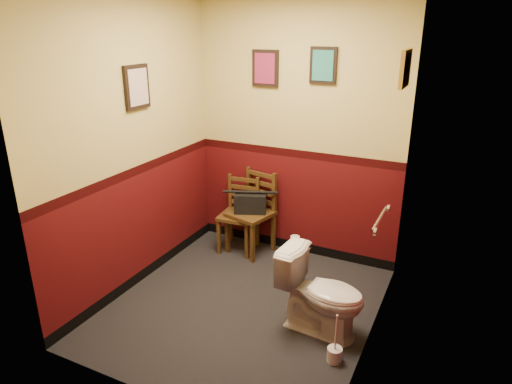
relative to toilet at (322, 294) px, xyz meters
The scene contains 16 objects.
floor 0.80m from the toilet, behind, with size 2.20×2.40×0.00m, color black.
wall_back 1.75m from the toilet, 120.31° to the left, with size 2.20×2.70×0.00m, color #470B0E.
wall_front 1.70m from the toilet, 121.65° to the right, with size 2.20×2.70×0.00m, color #470B0E.
wall_left 2.08m from the toilet, behind, with size 2.40×2.70×0.00m, color #470B0E.
wall_right 1.08m from the toilet, ahead, with size 2.40×2.70×0.00m, color #470B0E.
grab_bar 0.75m from the toilet, 38.88° to the left, with size 0.05×0.56×0.06m.
framed_print_back_a 2.28m from the toilet, 131.46° to the left, with size 0.28×0.04×0.36m.
framed_print_back_b 2.11m from the toilet, 111.21° to the left, with size 0.26×0.04×0.34m.
framed_print_left 2.35m from the toilet, behind, with size 0.04×0.30×0.38m.
framed_print_right 1.85m from the toilet, 60.36° to the left, with size 0.04×0.34×0.28m.
toilet is the anchor object (origin of this frame).
toilet_brush 0.47m from the toilet, 54.89° to the right, with size 0.11×0.11×0.41m.
chair_left 1.62m from the toilet, 141.66° to the left, with size 0.41×0.41×0.81m.
chair_right 1.53m from the toilet, 137.43° to the left, with size 0.50×0.50×0.89m.
handbag 1.53m from the toilet, 138.77° to the left, with size 0.37×0.28×0.24m.
tp_stack 1.24m from the toilet, 120.85° to the left, with size 0.21×0.13×0.27m.
Camera 1 is at (1.62, -3.08, 2.36)m, focal length 32.00 mm.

